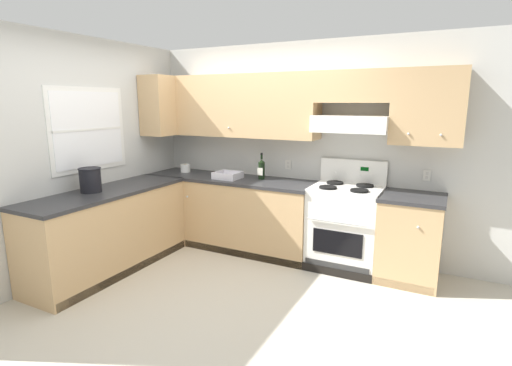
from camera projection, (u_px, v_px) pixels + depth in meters
name	position (u px, v px, depth m)	size (l,w,h in m)	color
ground_plane	(204.00, 293.00, 3.86)	(7.04, 7.04, 0.00)	beige
wall_back	(300.00, 133.00, 4.72)	(4.68, 0.57, 2.55)	silver
wall_left	(97.00, 147.00, 4.50)	(0.47, 4.00, 2.55)	silver
counter_back_run	(263.00, 217.00, 4.84)	(3.60, 0.65, 0.91)	tan
counter_left_run	(109.00, 231.00, 4.32)	(0.63, 1.91, 0.91)	tan
stove	(345.00, 226.00, 4.39)	(0.76, 0.62, 1.20)	white
wine_bottle	(262.00, 169.00, 4.82)	(0.08, 0.08, 0.33)	black
bowl	(228.00, 176.00, 4.88)	(0.31, 0.28, 0.08)	silver
bucket	(90.00, 179.00, 4.13)	(0.23, 0.23, 0.26)	black
paper_towel_roll	(185.00, 168.00, 5.33)	(0.13, 0.13, 0.11)	white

